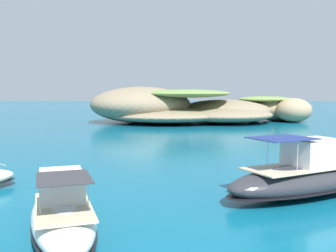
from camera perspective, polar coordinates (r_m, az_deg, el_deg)
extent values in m
ellipsoid|color=#84755B|center=(67.44, -0.46, 1.73)|extent=(27.79, 26.81, 2.67)
ellipsoid|color=#84755B|center=(67.15, -4.01, 3.22)|extent=(24.31, 24.20, 6.22)
ellipsoid|color=#84755B|center=(67.74, 7.89, 1.73)|extent=(24.84, 24.90, 2.76)
ellipsoid|color=#84755B|center=(70.11, 8.42, 2.32)|extent=(19.39, 17.56, 3.93)
ellipsoid|color=olive|center=(65.21, 2.70, 4.86)|extent=(15.06, 13.69, 1.40)
ellipsoid|color=#84755B|center=(75.68, 17.04, 2.48)|extent=(9.67, 9.60, 4.25)
ellipsoid|color=#9E8966|center=(73.32, 15.55, 2.53)|extent=(8.61, 7.24, 4.49)
ellipsoid|color=#9E8966|center=(70.44, 18.21, 2.26)|extent=(6.98, 6.93, 4.24)
ellipsoid|color=#756651|center=(70.29, 12.79, 2.05)|extent=(7.02, 6.84, 3.41)
ellipsoid|color=olive|center=(72.65, 14.18, 3.90)|extent=(9.45, 8.59, 1.10)
ellipsoid|color=white|center=(15.62, -15.41, -12.88)|extent=(4.79, 8.12, 1.32)
ellipsoid|color=black|center=(15.72, -15.38, -13.91)|extent=(4.88, 8.28, 0.16)
cube|color=#C6B793|center=(14.90, -15.33, -11.51)|extent=(3.29, 4.70, 0.06)
cube|color=silver|center=(15.69, -15.60, -8.49)|extent=(2.27, 2.60, 1.09)
cube|color=#2D4756|center=(16.74, -15.81, -7.24)|extent=(1.52, 0.74, 0.58)
cylinder|color=silver|center=(18.35, -16.02, -7.76)|extent=(1.55, 0.58, 0.04)
cube|color=#333338|center=(13.83, -15.27, -7.47)|extent=(2.49, 2.81, 0.04)
cylinder|color=silver|center=(13.96, -18.60, -10.08)|extent=(0.03, 0.03, 1.25)
cylinder|color=silver|center=(14.05, -11.83, -9.82)|extent=(0.03, 0.03, 1.25)
ellipsoid|color=#2D2D33|center=(21.43, 19.87, -7.55)|extent=(10.10, 7.26, 1.68)
ellipsoid|color=black|center=(21.52, 19.83, -8.53)|extent=(10.30, 7.40, 0.20)
cube|color=#C6B793|center=(20.76, 18.53, -5.91)|extent=(5.97, 4.77, 0.06)
cube|color=silver|center=(21.53, 20.88, -3.64)|extent=(3.41, 3.13, 1.38)
cube|color=#2D4756|center=(22.57, 23.27, -2.98)|extent=(1.18, 1.84, 0.73)
cube|color=navy|center=(19.83, 16.67, -1.76)|extent=(3.70, 3.43, 0.04)
cylinder|color=silver|center=(20.68, 14.62, -3.63)|extent=(0.03, 0.03, 1.58)
cylinder|color=silver|center=(19.21, 18.76, -4.41)|extent=(0.03, 0.03, 1.58)
cylinder|color=silver|center=(24.07, -23.80, -5.20)|extent=(1.14, 1.01, 0.04)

